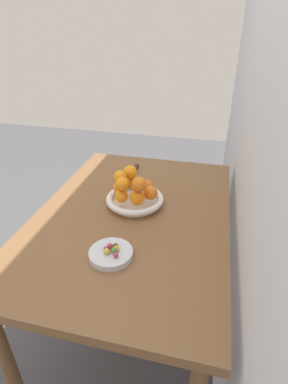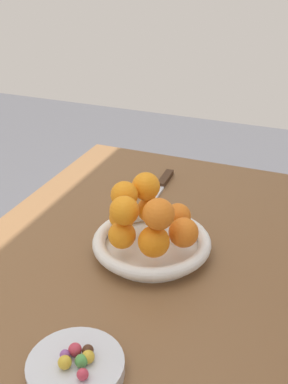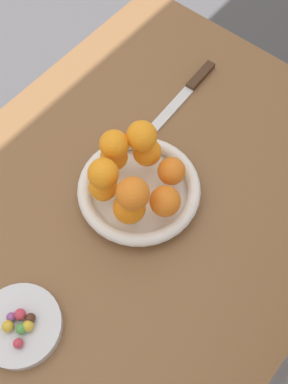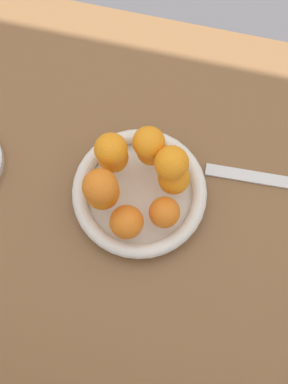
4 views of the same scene
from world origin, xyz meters
TOP-DOWN VIEW (x-y plane):
  - ground_plane at (0.00, 0.00)m, footprint 6.00×6.00m
  - dining_table at (0.00, 0.00)m, footprint 1.10×0.76m
  - fruit_bowl at (-0.06, -0.01)m, footprint 0.24×0.24m
  - candy_dish at (0.26, -0.00)m, footprint 0.14×0.14m
  - orange_0 at (-0.12, 0.03)m, footprint 0.05×0.05m
  - orange_1 at (-0.12, -0.03)m, footprint 0.06×0.06m
  - orange_2 at (-0.07, -0.08)m, footprint 0.05×0.05m
  - orange_3 at (-0.01, -0.05)m, footprint 0.05×0.05m
  - orange_4 at (-0.01, 0.02)m, footprint 0.06×0.06m
  - orange_5 at (-0.06, 0.06)m, footprint 0.06×0.06m
  - orange_6 at (-0.01, 0.03)m, footprint 0.06×0.06m
  - orange_7 at (-0.11, -0.04)m, footprint 0.06×0.06m
  - orange_8 at (-0.07, -0.07)m, footprint 0.05×0.05m
  - orange_9 at (-0.01, -0.04)m, footprint 0.06×0.06m
  - candy_ball_0 at (0.24, 0.01)m, footprint 0.02×0.02m
  - candy_ball_1 at (0.28, -0.01)m, footprint 0.02×0.02m
  - candy_ball_2 at (0.29, 0.02)m, footprint 0.02×0.02m
  - candy_ball_3 at (0.25, -0.01)m, footprint 0.02×0.02m
  - candy_ball_4 at (0.26, 0.02)m, footprint 0.02×0.02m
  - candy_ball_5 at (0.26, -0.02)m, footprint 0.02×0.02m
  - candy_ball_6 at (0.27, 0.01)m, footprint 0.02×0.02m
  - knife at (-0.32, -0.09)m, footprint 0.26×0.03m

SIDE VIEW (x-z plane):
  - ground_plane at x=0.00m, z-range 0.00..0.00m
  - dining_table at x=0.00m, z-range 0.28..1.02m
  - knife at x=-0.32m, z-range 0.74..0.75m
  - candy_dish at x=0.26m, z-range 0.74..0.76m
  - fruit_bowl at x=-0.06m, z-range 0.74..0.78m
  - candy_ball_5 at x=0.26m, z-range 0.76..0.78m
  - candy_ball_2 at x=0.29m, z-range 0.76..0.78m
  - candy_ball_0 at x=0.24m, z-range 0.76..0.78m
  - candy_ball_6 at x=0.27m, z-range 0.76..0.78m
  - candy_ball_4 at x=0.26m, z-range 0.76..0.78m
  - candy_ball_3 at x=0.25m, z-range 0.76..0.78m
  - candy_ball_1 at x=0.28m, z-range 0.76..0.78m
  - orange_2 at x=-0.07m, z-range 0.78..0.83m
  - orange_0 at x=-0.12m, z-range 0.78..0.83m
  - orange_3 at x=-0.01m, z-range 0.78..0.83m
  - orange_1 at x=-0.12m, z-range 0.78..0.84m
  - orange_5 at x=-0.06m, z-range 0.78..0.84m
  - orange_4 at x=-0.01m, z-range 0.78..0.84m
  - orange_8 at x=-0.07m, z-range 0.83..0.89m
  - orange_9 at x=-0.01m, z-range 0.83..0.89m
  - orange_7 at x=-0.11m, z-range 0.84..0.89m
  - orange_6 at x=-0.01m, z-range 0.84..0.90m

